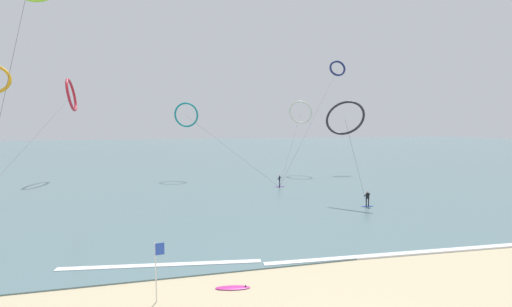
# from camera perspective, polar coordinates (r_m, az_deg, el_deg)

# --- Properties ---
(sea_water) EXTENTS (400.00, 200.00, 0.08)m
(sea_water) POSITION_cam_1_polar(r_m,az_deg,el_deg) (119.80, -9.30, 0.56)
(sea_water) COLOR slate
(sea_water) RESTS_ON ground
(surfer_violet) EXTENTS (1.40, 0.67, 1.70)m
(surfer_violet) POSITION_cam_1_polar(r_m,az_deg,el_deg) (47.98, 4.04, -4.82)
(surfer_violet) COLOR purple
(surfer_violet) RESTS_ON ground
(surfer_cobalt) EXTENTS (1.40, 0.58, 1.70)m
(surfer_cobalt) POSITION_cam_1_polar(r_m,az_deg,el_deg) (38.38, 18.54, -7.51)
(surfer_cobalt) COLOR #2647B7
(surfer_cobalt) RESTS_ON ground
(kite_ivory) EXTENTS (10.64, 15.79, 13.43)m
(kite_ivory) POSITION_cam_1_polar(r_m,az_deg,el_deg) (62.94, 7.63, 6.99)
(kite_ivory) COLOR silver
(kite_ivory) RESTS_ON ground
(kite_navy) EXTENTS (19.61, 19.01, 22.15)m
(kite_navy) POSITION_cam_1_polar(r_m,az_deg,el_deg) (71.79, 13.77, 13.96)
(kite_navy) COLOR navy
(kite_navy) RESTS_ON ground
(kite_teal) EXTENTS (14.75, 13.81, 12.75)m
(kite_teal) POSITION_cam_1_polar(r_m,az_deg,el_deg) (57.92, -11.85, 6.48)
(kite_teal) COLOR teal
(kite_teal) RESTS_ON ground
(kite_charcoal) EXTENTS (5.06, 6.95, 11.89)m
(kite_charcoal) POSITION_cam_1_polar(r_m,az_deg,el_deg) (41.03, 14.98, 5.97)
(kite_charcoal) COLOR black
(kite_charcoal) RESTS_ON ground
(kite_crimson) EXTENTS (1.98, 39.83, 16.70)m
(kite_crimson) POSITION_cam_1_polar(r_m,az_deg,el_deg) (64.34, -29.08, 8.74)
(kite_crimson) COLOR red
(kite_crimson) RESTS_ON ground
(surfboard_spare) EXTENTS (1.96, 0.84, 0.20)m
(surfboard_spare) POSITION_cam_1_polar(r_m,az_deg,el_deg) (19.59, -3.98, -21.94)
(surfboard_spare) COLOR #CC288E
(surfboard_spare) RESTS_ON ground
(beach_flag) EXTENTS (0.47, 0.09, 3.07)m
(beach_flag) POSITION_cam_1_polar(r_m,az_deg,el_deg) (18.17, -16.51, -17.47)
(beach_flag) COLOR silver
(beach_flag) RESTS_ON ground
(wave_crest_near) EXTENTS (19.89, 1.39, 0.12)m
(wave_crest_near) POSITION_cam_1_polar(r_m,az_deg,el_deg) (26.01, 24.17, -15.38)
(wave_crest_near) COLOR white
(wave_crest_near) RESTS_ON ground
(wave_crest_mid) EXTENTS (12.61, 2.10, 0.12)m
(wave_crest_mid) POSITION_cam_1_polar(r_m,az_deg,el_deg) (22.89, -15.92, -17.98)
(wave_crest_mid) COLOR white
(wave_crest_mid) RESTS_ON ground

